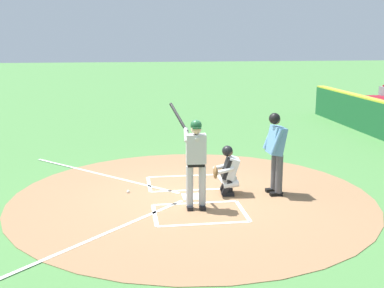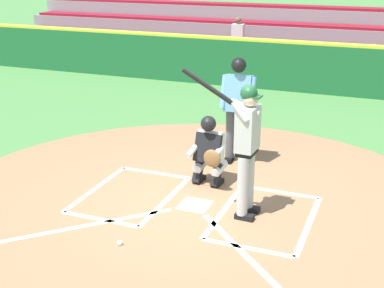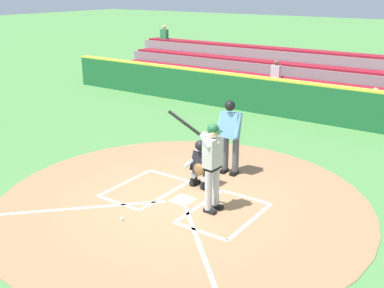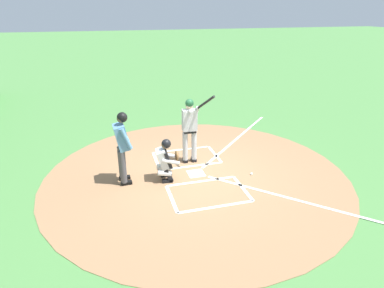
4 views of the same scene
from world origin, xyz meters
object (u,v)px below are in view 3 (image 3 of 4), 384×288
at_px(batter, 212,161).
at_px(baseball, 122,219).
at_px(catcher, 201,163).
at_px(plate_umpire, 230,132).

distance_m(batter, baseball, 2.12).
xyz_separation_m(batter, catcher, (0.83, -0.86, -0.51)).
height_order(batter, baseball, batter).
bearing_deg(batter, baseball, 48.40).
bearing_deg(catcher, batter, 133.95).
relative_size(batter, catcher, 1.88).
bearing_deg(plate_umpire, catcher, 82.50).
distance_m(catcher, baseball, 2.33).
height_order(batter, plate_umpire, batter).
relative_size(plate_umpire, baseball, 25.20).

